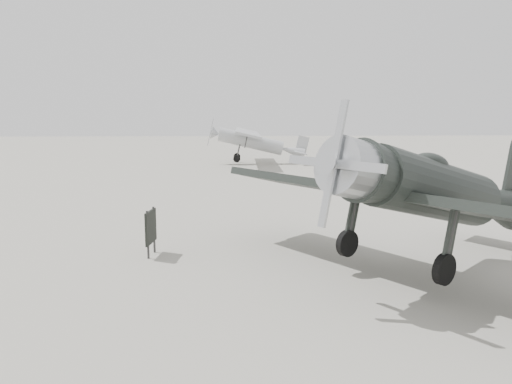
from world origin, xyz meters
TOP-DOWN VIEW (x-y plane):
  - ground at (0.00, 0.00)m, footprint 160.00×160.00m
  - lowwing_monoplane at (4.09, -4.01)m, footprint 10.36×11.61m
  - highwing_monoplane at (0.77, 25.73)m, footprint 8.33×11.69m
  - sign_board at (-3.79, -2.00)m, footprint 0.19×0.99m

SIDE VIEW (x-z plane):
  - ground at x=0.00m, z-range 0.00..0.00m
  - sign_board at x=-3.79m, z-range 0.14..1.57m
  - highwing_monoplane at x=0.77m, z-range 0.42..3.75m
  - lowwing_monoplane at x=4.09m, z-range 0.12..4.22m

